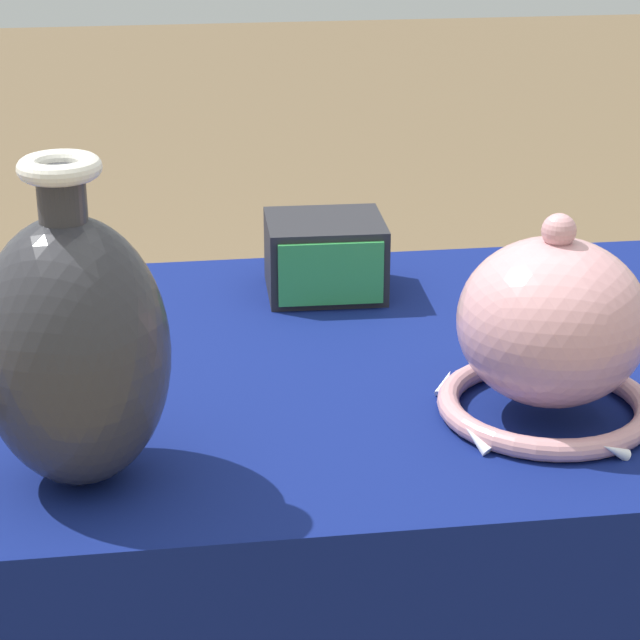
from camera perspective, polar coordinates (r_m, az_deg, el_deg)
The scene contains 4 objects.
display_table at distance 1.36m, azimuth -5.11°, elevation -5.20°, with size 1.32×0.70×0.72m.
vase_tall_bulbous at distance 1.09m, azimuth -11.18°, elevation -1.29°, with size 0.17×0.17×0.29m.
vase_dome_bell at distance 1.22m, azimuth 10.52°, elevation -0.65°, with size 0.22×0.23×0.21m.
mosaic_tile_box at distance 1.53m, azimuth 0.24°, elevation 2.92°, with size 0.15×0.13×0.09m.
Camera 1 is at (-0.05, -1.22, 1.27)m, focal length 70.00 mm.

